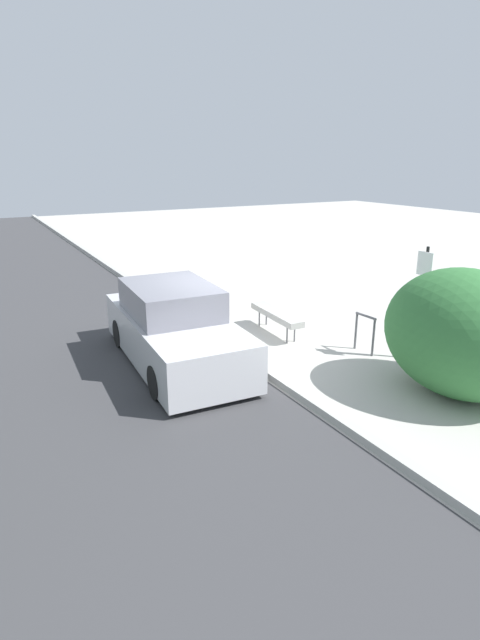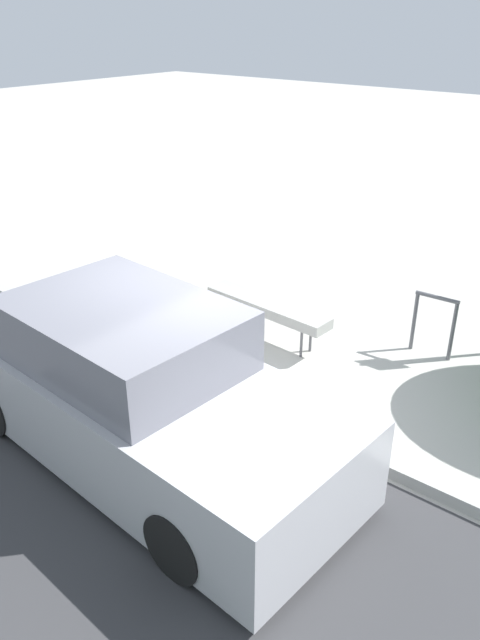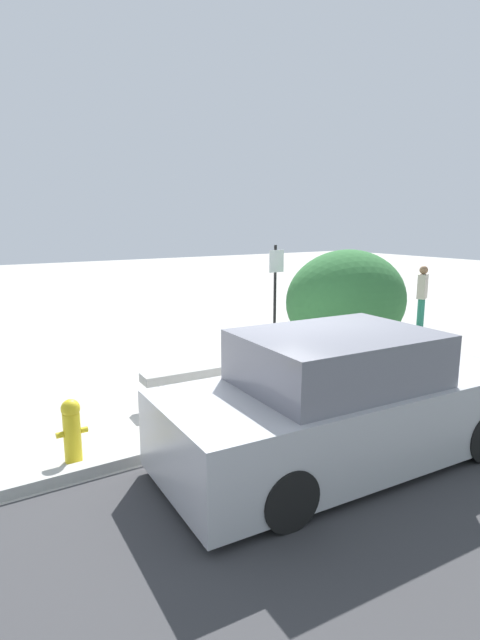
{
  "view_description": "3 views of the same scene",
  "coord_description": "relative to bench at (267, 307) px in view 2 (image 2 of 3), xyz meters",
  "views": [
    {
      "loc": [
        8.78,
        -4.65,
        3.89
      ],
      "look_at": [
        0.19,
        0.12,
        0.72
      ],
      "focal_mm": 28.0,
      "sensor_mm": 36.0,
      "label": 1
    },
    {
      "loc": [
        3.96,
        -4.57,
        3.98
      ],
      "look_at": [
        -0.2,
        0.56,
        0.69
      ],
      "focal_mm": 35.0,
      "sensor_mm": 36.0,
      "label": 2
    },
    {
      "loc": [
        -3.99,
        -5.24,
        2.79
      ],
      "look_at": [
        0.58,
        1.89,
        1.1
      ],
      "focal_mm": 28.0,
      "sensor_mm": 36.0,
      "label": 3
    }
  ],
  "objects": [
    {
      "name": "parked_car_near",
      "position": [
        0.45,
        -2.71,
        0.24
      ],
      "size": [
        4.55,
        2.0,
        1.57
      ],
      "rotation": [
        0.0,
        0.0,
        -0.06
      ],
      "color": "black",
      "rests_on": "ground_plane"
    },
    {
      "name": "curb",
      "position": [
        0.45,
        -1.44,
        -0.39
      ],
      "size": [
        60.0,
        0.2,
        0.13
      ],
      "color": "#A8A8A3",
      "rests_on": "ground_plane"
    },
    {
      "name": "bench",
      "position": [
        0.0,
        0.0,
        0.0
      ],
      "size": [
        1.89,
        0.46,
        0.53
      ],
      "rotation": [
        0.0,
        0.0,
        -0.06
      ],
      "color": "#515156",
      "rests_on": "ground_plane"
    },
    {
      "name": "fire_hydrant",
      "position": [
        -2.25,
        -1.03,
        -0.05
      ],
      "size": [
        0.36,
        0.22,
        0.77
      ],
      "color": "gold",
      "rests_on": "ground_plane"
    },
    {
      "name": "ground_plane",
      "position": [
        0.45,
        -1.44,
        -0.46
      ],
      "size": [
        60.0,
        60.0,
        0.0
      ],
      "primitive_type": "plane",
      "color": "#ADAAA3"
    },
    {
      "name": "bike_rack",
      "position": [
        1.9,
        0.96,
        0.04
      ],
      "size": [
        0.55,
        0.08,
        0.83
      ],
      "rotation": [
        0.0,
        0.0,
        0.05
      ],
      "color": "#515156",
      "rests_on": "ground_plane"
    }
  ]
}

